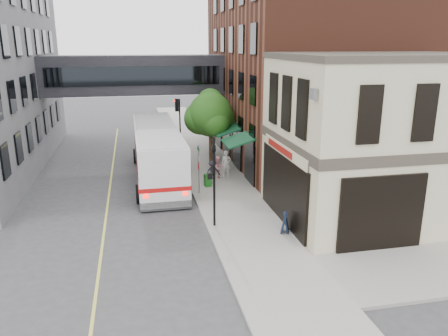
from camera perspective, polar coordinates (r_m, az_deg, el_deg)
name	(u,v)px	position (r m, az deg, el deg)	size (l,w,h in m)	color
ground	(214,246)	(20.22, -1.31, -10.17)	(120.00, 120.00, 0.00)	#38383A
sidewalk_main	(206,163)	(33.47, -2.36, 0.68)	(4.00, 60.00, 0.15)	gray
corner_building	(378,138)	(23.79, 19.47, 3.68)	(10.19, 8.12, 8.45)	beige
brick_building	(304,69)	(35.47, 10.37, 12.65)	(13.76, 18.00, 14.00)	#512619
skyway_bridge	(134,75)	(35.92, -11.64, 11.84)	(14.00, 3.18, 3.00)	black
traffic_signal_near	(213,171)	(21.03, -1.38, -0.39)	(0.44, 0.22, 4.60)	black
traffic_signal_far	(178,115)	(35.46, -6.03, 6.88)	(0.53, 0.28, 4.50)	black
street_sign_pole	(199,165)	(26.07, -3.32, 0.44)	(0.08, 0.75, 3.00)	gray
street_tree	(210,115)	(31.93, -1.85, 6.99)	(3.80, 3.20, 5.60)	#382619
lane_marking	(110,186)	(29.28, -14.66, -2.25)	(0.12, 40.00, 0.01)	#D8CC4C
bus	(157,150)	(29.77, -8.74, 2.28)	(3.20, 12.93, 3.47)	white
pedestrian_a	(226,164)	(29.53, 0.29, 0.56)	(0.66, 0.43, 1.80)	silver
pedestrian_b	(219,167)	(29.14, -0.72, 0.09)	(0.75, 0.58, 1.54)	pink
pedestrian_c	(213,172)	(28.08, -1.46, -0.53)	(1.00, 0.57, 1.55)	black
newspaper_box	(208,180)	(27.66, -2.13, -1.60)	(0.41, 0.36, 0.81)	#166317
sandwich_board	(285,223)	(21.25, 7.97, -7.10)	(0.35, 0.54, 0.97)	black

